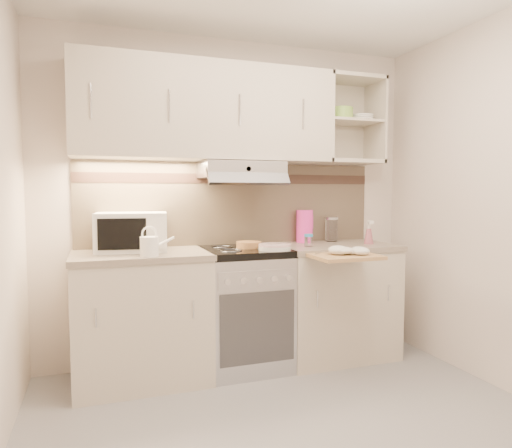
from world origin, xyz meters
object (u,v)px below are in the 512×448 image
Objects in this scene: electric_range at (245,308)px; microwave at (132,232)px; cutting_board at (343,256)px; plate_stack at (275,247)px; pink_pitcher at (305,226)px; watering_can at (151,246)px; spray_bottle at (369,234)px; glass_jar at (332,229)px.

electric_range is 1.00m from microwave.
cutting_board is (0.58, -0.43, 0.42)m from electric_range.
pink_pitcher reaches higher than plate_stack.
watering_can is 0.51× the size of cutting_board.
watering_can is (-0.71, -0.22, 0.52)m from electric_range.
spray_bottle reaches higher than cutting_board.
glass_jar is 1.02× the size of spray_bottle.
plate_stack is at bearing 148.41° from cutting_board.
plate_stack reaches higher than cutting_board.
pink_pitcher reaches higher than cutting_board.
electric_range is at bearing 143.20° from cutting_board.
pink_pitcher is 1.32× the size of glass_jar.
electric_range is 0.90m from watering_can.
electric_range is 1.02m from glass_jar.
pink_pitcher reaches higher than electric_range.
watering_can reaches higher than electric_range.
pink_pitcher is (1.29, 0.42, 0.06)m from watering_can.
spray_bottle is (1.73, 0.15, 0.01)m from watering_can.
cutting_board is at bearing -102.75° from pink_pitcher.
glass_jar is at bearing -12.23° from pink_pitcher.
watering_can is 1.36m from pink_pitcher.
watering_can is at bearing -174.21° from pink_pitcher.
glass_jar is at bearing 68.03° from cutting_board.
plate_stack is (0.17, -0.18, 0.47)m from electric_range.
plate_stack is at bearing -6.40° from watering_can.
plate_stack is at bearing -164.34° from spray_bottle.
glass_jar is 0.33m from spray_bottle.
electric_range reaches higher than cutting_board.
pink_pitcher is at bearing 179.96° from glass_jar.
glass_jar is (1.54, 0.42, 0.03)m from watering_can.
microwave is at bearing 158.67° from cutting_board.
spray_bottle is (0.44, -0.27, -0.06)m from pink_pitcher.
pink_pitcher is at bearing 156.80° from spray_bottle.
spray_bottle reaches higher than plate_stack.
pink_pitcher reaches higher than spray_bottle.
plate_stack is (0.97, -0.29, -0.11)m from microwave.
glass_jar is 0.69m from cutting_board.
plate_stack is 0.86m from spray_bottle.
glass_jar is at bearing 6.28° from watering_can.
cutting_board is at bearing -14.35° from microwave.
plate_stack is 0.48m from cutting_board.
glass_jar is (1.63, 0.09, -0.03)m from microwave.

